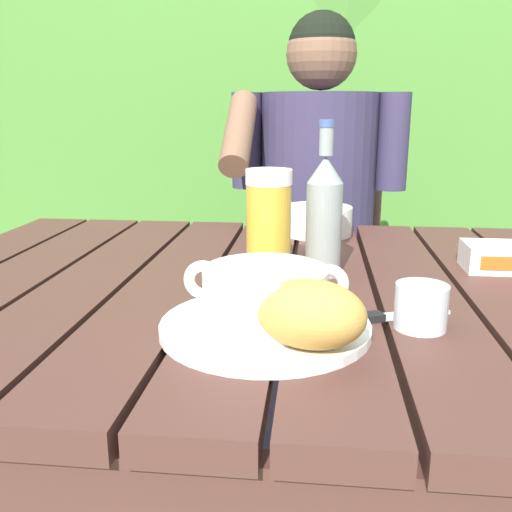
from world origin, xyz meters
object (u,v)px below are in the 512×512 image
object	(u,v)px
person_eating	(316,208)
chair_near_diner	(315,276)
water_glass_small	(421,307)
diner_bowl	(317,220)
table_knife	(380,317)
serving_plate	(265,326)
bread_roll	(310,314)
butter_tub	(497,257)
soup_bowl	(265,294)
beer_glass	(269,227)
beer_bottle	(324,213)

from	to	relation	value
person_eating	chair_near_diner	bearing A→B (deg)	89.19
chair_near_diner	water_glass_small	bearing A→B (deg)	-83.02
diner_bowl	table_knife	bearing A→B (deg)	-80.54
serving_plate	bread_roll	world-z (taller)	bread_roll
water_glass_small	butter_tub	distance (m)	0.33
chair_near_diner	serving_plate	xyz separation A→B (m)	(-0.06, -1.10, 0.27)
butter_tub	table_knife	size ratio (longest dim) A/B	0.69
person_eating	serving_plate	xyz separation A→B (m)	(-0.06, -0.91, 0.01)
chair_near_diner	soup_bowl	bearing A→B (deg)	-93.27
bread_roll	table_knife	xyz separation A→B (m)	(0.09, 0.12, -0.05)
person_eating	table_knife	world-z (taller)	person_eating
serving_plate	table_knife	distance (m)	0.16
beer_glass	diner_bowl	world-z (taller)	beer_glass
serving_plate	beer_glass	bearing A→B (deg)	93.81
serving_plate	beer_bottle	bearing A→B (deg)	74.00
butter_tub	diner_bowl	xyz separation A→B (m)	(-0.31, 0.25, 0.01)
chair_near_diner	diner_bowl	bearing A→B (deg)	-90.00
beer_bottle	water_glass_small	xyz separation A→B (m)	(0.12, -0.22, -0.08)
table_knife	butter_tub	bearing A→B (deg)	49.27
serving_plate	water_glass_small	xyz separation A→B (m)	(0.19, 0.03, 0.02)
beer_bottle	table_knife	size ratio (longest dim) A/B	1.58
butter_tub	diner_bowl	distance (m)	0.40
person_eating	serving_plate	size ratio (longest dim) A/B	4.77
soup_bowl	beer_bottle	xyz separation A→B (m)	(0.07, 0.25, 0.06)
soup_bowl	beer_bottle	world-z (taller)	beer_bottle
beer_bottle	diner_bowl	xyz separation A→B (m)	(-0.01, 0.31, -0.07)
water_glass_small	table_knife	size ratio (longest dim) A/B	0.41
beer_bottle	table_knife	world-z (taller)	beer_bottle
water_glass_small	person_eating	bearing A→B (deg)	98.69
serving_plate	soup_bowl	distance (m)	0.04
bread_roll	soup_bowl	bearing A→B (deg)	130.60
butter_tub	diner_bowl	size ratio (longest dim) A/B	0.74
chair_near_diner	table_knife	size ratio (longest dim) A/B	5.87
chair_near_diner	beer_glass	bearing A→B (deg)	-94.88
beer_glass	butter_tub	bearing A→B (deg)	15.82
chair_near_diner	beer_glass	distance (m)	0.97
person_eating	bread_roll	distance (m)	0.97
water_glass_small	diner_bowl	bearing A→B (deg)	103.90
chair_near_diner	bread_roll	distance (m)	1.21
beer_bottle	butter_tub	world-z (taller)	beer_bottle
serving_plate	bread_roll	bearing A→B (deg)	-49.40
chair_near_diner	diner_bowl	size ratio (longest dim) A/B	6.21
chair_near_diner	person_eating	bearing A→B (deg)	-90.81
chair_near_diner	serving_plate	bearing A→B (deg)	-93.27
water_glass_small	serving_plate	bearing A→B (deg)	-170.90
person_eating	water_glass_small	size ratio (longest dim) A/B	18.98
butter_tub	beer_glass	bearing A→B (deg)	-164.18
chair_near_diner	soup_bowl	world-z (taller)	chair_near_diner
serving_plate	beer_glass	distance (m)	0.22
soup_bowl	table_knife	world-z (taller)	soup_bowl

